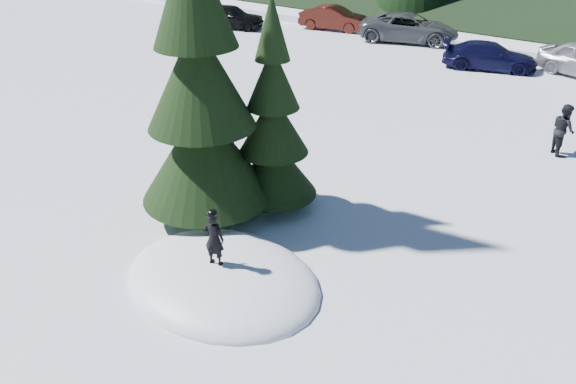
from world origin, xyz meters
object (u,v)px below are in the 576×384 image
Objects in this scene: child_skier at (214,239)px; car_3 at (490,56)px; car_0 at (230,16)px; spruce_tall at (200,89)px; car_1 at (334,18)px; spruce_short at (273,131)px; adult_0 at (563,129)px; car_2 at (410,28)px.

car_3 is (-1.47, 19.44, -0.47)m from child_skier.
car_0 is at bearing 74.20° from car_3.
spruce_tall is 17.78m from car_3.
car_0 reaches higher than car_1.
spruce_short reaches higher than car_1.
adult_0 is at bearing -124.26° from child_skier.
car_2 is 6.06m from car_3.
car_1 is (-11.83, 22.05, -0.40)m from child_skier.
spruce_tall is 11.47m from adult_0.
spruce_short is 19.74m from car_2.
adult_0 is at bearing -165.87° from car_3.
spruce_tall is 2.11m from spruce_short.
spruce_tall is 22.55m from car_0.
car_1 is 0.77× the size of car_2.
car_3 is at bearing -6.78° from adult_0.
child_skier is 25.03m from car_1.
spruce_short is 16.24m from car_3.
car_2 is at bearing 103.34° from spruce_tall.
adult_0 is 0.39× the size of car_0.
spruce_short is at bearing 162.20° from car_3.
car_1 is (-10.72, 18.77, -1.42)m from spruce_short.
spruce_tall is 7.18× the size of child_skier.
child_skier is (1.11, -3.28, -1.02)m from spruce_short.
spruce_short is 1.30× the size of car_0.
child_skier is 0.29× the size of car_1.
child_skier is (2.11, -1.88, -2.24)m from spruce_tall.
child_skier is at bearing -41.63° from spruce_tall.
car_2 reaches higher than car_1.
car_3 is (15.60, 0.89, -0.09)m from car_0.
car_1 is at bearing 115.73° from spruce_tall.
child_skier is 19.50m from car_3.
car_1 is at bearing 15.73° from adult_0.
car_2 is at bearing -102.61° from car_1.
adult_0 is (4.92, 8.10, -1.30)m from spruce_short.
car_1 is 10.69m from car_3.
adult_0 is 22.07m from car_0.
car_0 is 6.29m from car_1.
car_0 is 1.00× the size of car_1.
spruce_tall is 5.32× the size of adult_0.
spruce_short is 3.61m from child_skier.
car_0 is (-15.95, 15.28, -1.40)m from spruce_short.
spruce_short reaches higher than car_3.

